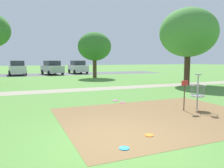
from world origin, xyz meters
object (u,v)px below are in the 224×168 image
object	(u,v)px
disc_golf_basket	(196,90)
parked_car_center_right	(52,68)
frisbee_far_right	(115,100)
tree_mid_center	(95,47)
tree_mid_left	(188,33)
frisbee_by_tee	(122,102)
parked_car_rightmost	(78,67)
frisbee_near_basket	(149,135)
frisbee_far_left	(124,148)
parked_car_center_left	(17,68)

from	to	relation	value
disc_golf_basket	parked_car_center_right	size ratio (longest dim) A/B	0.31
frisbee_far_right	tree_mid_center	distance (m)	14.65
disc_golf_basket	tree_mid_left	xyz separation A→B (m)	(6.16, 7.51, 3.28)
frisbee_by_tee	parked_car_center_right	size ratio (longest dim) A/B	0.05
tree_mid_center	frisbee_far_right	bearing A→B (deg)	-104.49
tree_mid_center	parked_car_rightmost	size ratio (longest dim) A/B	1.14
frisbee_near_basket	tree_mid_left	bearing A→B (deg)	44.81
frisbee_near_basket	frisbee_far_right	bearing A→B (deg)	76.27
frisbee_by_tee	parked_car_center_right	distance (m)	21.31
tree_mid_left	tree_mid_center	distance (m)	10.39
parked_car_rightmost	frisbee_by_tee	bearing A→B (deg)	-99.13
frisbee_far_left	parked_car_rightmost	size ratio (longest dim) A/B	0.05
frisbee_near_basket	parked_car_center_right	world-z (taller)	parked_car_center_right
frisbee_near_basket	frisbee_by_tee	bearing A→B (deg)	73.35
tree_mid_center	parked_car_center_left	size ratio (longest dim) A/B	1.14
frisbee_far_left	frisbee_far_right	distance (m)	5.71
frisbee_far_right	parked_car_rightmost	distance (m)	22.27
parked_car_center_left	parked_car_center_right	xyz separation A→B (m)	(4.26, -0.57, 0.00)
frisbee_by_tee	parked_car_center_left	world-z (taller)	parked_car_center_left
tree_mid_left	parked_car_center_left	distance (m)	21.18
frisbee_near_basket	tree_mid_left	xyz separation A→B (m)	(9.39, 9.33, 4.02)
tree_mid_left	frisbee_far_left	bearing A→B (deg)	-136.43
frisbee_by_tee	frisbee_far_right	xyz separation A→B (m)	(-0.10, 0.54, 0.00)
parked_car_center_right	parked_car_rightmost	size ratio (longest dim) A/B	1.04
tree_mid_center	frisbee_by_tee	bearing A→B (deg)	-103.58
disc_golf_basket	tree_mid_left	bearing A→B (deg)	50.65
disc_golf_basket	tree_mid_center	world-z (taller)	tree_mid_center
frisbee_near_basket	parked_car_center_left	size ratio (longest dim) A/B	0.05
frisbee_far_right	parked_car_rightmost	bearing A→B (deg)	80.40
frisbee_far_left	tree_mid_left	size ratio (longest dim) A/B	0.04
tree_mid_center	parked_car_rightmost	xyz separation A→B (m)	(0.15, 8.14, -2.45)
frisbee_near_basket	tree_mid_center	world-z (taller)	tree_mid_center
frisbee_far_right	frisbee_by_tee	bearing A→B (deg)	-79.48
parked_car_center_right	parked_car_rightmost	bearing A→B (deg)	17.57
disc_golf_basket	tree_mid_center	distance (m)	17.05
parked_car_center_left	tree_mid_center	bearing A→B (deg)	-43.58
frisbee_by_tee	parked_car_center_left	distance (m)	22.32
frisbee_far_right	tree_mid_left	distance (m)	10.21
parked_car_center_right	tree_mid_center	bearing A→B (deg)	-62.40
tree_mid_left	frisbee_far_right	bearing A→B (deg)	-151.11
frisbee_by_tee	tree_mid_left	size ratio (longest dim) A/B	0.04
disc_golf_basket	parked_car_rightmost	bearing A→B (deg)	86.21
frisbee_far_left	parked_car_center_right	xyz separation A→B (m)	(2.06, 26.05, 0.91)
frisbee_near_basket	tree_mid_center	distance (m)	19.48
parked_car_center_right	frisbee_by_tee	bearing A→B (deg)	-89.56
disc_golf_basket	tree_mid_center	size ratio (longest dim) A/B	0.28
frisbee_far_left	frisbee_near_basket	bearing A→B (deg)	28.23
frisbee_by_tee	frisbee_far_left	size ratio (longest dim) A/B	0.97
tree_mid_left	parked_car_rightmost	bearing A→B (deg)	104.51
disc_golf_basket	frisbee_near_basket	distance (m)	3.79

